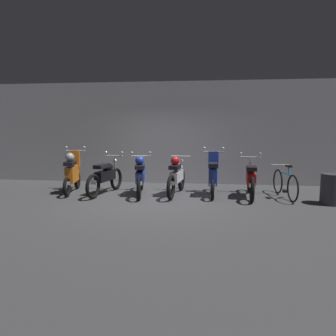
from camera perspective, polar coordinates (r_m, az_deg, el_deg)
name	(u,v)px	position (r m, az deg, el deg)	size (l,w,h in m)	color
ground_plane	(154,200)	(8.05, -2.47, -5.85)	(80.00, 80.00, 0.00)	#424244
back_wall	(167,133)	(10.54, -0.09, 6.32)	(16.00, 0.30, 3.30)	#ADADB2
motorbike_slot_0	(72,173)	(9.33, -16.86, -0.80)	(0.58, 1.67, 1.29)	black
motorbike_slot_1	(106,176)	(8.94, -11.15, -1.46)	(0.62, 1.93, 1.15)	black
motorbike_slot_2	(140,176)	(8.67, -5.01, -1.38)	(0.58, 1.94, 1.15)	black
motorbike_slot_3	(177,176)	(8.62, 1.56, -1.42)	(0.56, 1.95, 1.08)	black
motorbike_slot_4	(213,176)	(8.67, 8.11, -1.42)	(0.59, 1.68, 1.29)	black
motorbike_slot_5	(251,179)	(8.64, 14.67, -1.85)	(0.59, 1.95, 1.15)	black
bicycle	(285,184)	(8.86, 20.30, -2.71)	(0.50, 1.72, 0.89)	black
trash_bin	(332,189)	(8.53, 27.44, -3.40)	(0.53, 0.53, 0.74)	#38383D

